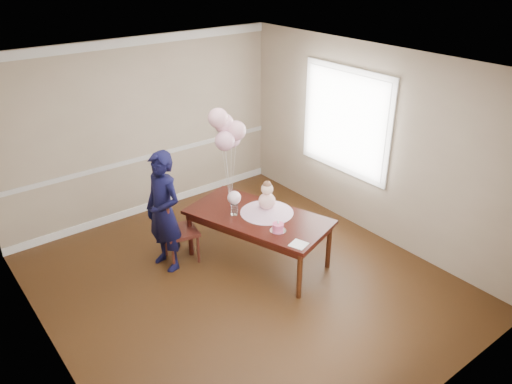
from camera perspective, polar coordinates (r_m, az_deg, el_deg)
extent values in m
cube|color=black|center=(6.41, -1.48, -10.32)|extent=(4.50, 5.00, 0.00)
cube|color=white|center=(5.26, -1.83, 13.98)|extent=(4.50, 5.00, 0.02)
cube|color=gray|center=(7.72, -12.79, 7.00)|extent=(4.50, 0.02, 2.70)
cube|color=gray|center=(4.24, 19.21, -11.11)|extent=(4.50, 0.02, 2.70)
cube|color=gray|center=(4.90, -23.49, -6.47)|extent=(0.02, 5.00, 2.70)
cube|color=gray|center=(7.15, 13.11, 5.42)|extent=(0.02, 5.00, 2.70)
cube|color=silver|center=(7.86, -12.43, 3.89)|extent=(4.50, 0.02, 0.07)
cube|color=silver|center=(7.40, -13.77, 16.36)|extent=(4.50, 0.02, 0.12)
cube|color=white|center=(8.21, -11.87, -1.53)|extent=(4.50, 0.02, 0.12)
cube|color=white|center=(7.37, 10.18, 7.98)|extent=(0.02, 1.66, 1.56)
cube|color=silver|center=(7.36, 10.08, 7.96)|extent=(0.01, 1.50, 1.40)
cube|color=black|center=(6.46, 0.24, -2.88)|extent=(1.45, 2.04, 0.05)
cube|color=black|center=(6.50, 0.24, -3.41)|extent=(1.34, 1.92, 0.09)
cylinder|color=black|center=(6.00, 5.00, -9.46)|extent=(0.08, 0.08, 0.64)
cylinder|color=black|center=(6.58, 8.31, -6.11)|extent=(0.08, 0.08, 0.64)
cylinder|color=black|center=(6.83, -7.54, -4.77)|extent=(0.08, 0.08, 0.64)
cylinder|color=black|center=(7.34, -3.61, -2.20)|extent=(0.08, 0.08, 0.64)
cone|color=#D69DBE|center=(6.51, 1.25, -1.97)|extent=(0.88, 0.88, 0.09)
sphere|color=#FFA1C5|center=(6.46, 1.26, -1.03)|extent=(0.22, 0.22, 0.22)
sphere|color=beige|center=(6.38, 1.28, 0.36)|extent=(0.16, 0.16, 0.16)
sphere|color=brown|center=(6.35, 1.28, 0.81)|extent=(0.11, 0.11, 0.11)
cylinder|color=silver|center=(6.13, 2.52, -4.42)|extent=(0.26, 0.26, 0.01)
cylinder|color=#DF4679|center=(6.10, 2.53, -4.02)|extent=(0.17, 0.17, 0.09)
sphere|color=white|center=(6.07, 2.54, -3.53)|extent=(0.03, 0.03, 0.03)
sphere|color=white|center=(6.10, 2.53, -3.37)|extent=(0.03, 0.03, 0.03)
cylinder|color=silver|center=(6.46, -2.48, -1.96)|extent=(0.12, 0.12, 0.15)
sphere|color=silver|center=(6.38, -2.51, -0.65)|extent=(0.17, 0.17, 0.17)
cube|color=white|center=(5.87, 4.90, -6.00)|extent=(0.23, 0.23, 0.01)
cylinder|color=silver|center=(6.77, -2.90, -1.16)|extent=(0.05, 0.05, 0.02)
sphere|color=#D99AB0|center=(6.33, -3.58, 5.85)|extent=(0.26, 0.26, 0.26)
sphere|color=#DA9AA7|center=(6.42, -2.28, 7.02)|extent=(0.26, 0.26, 0.26)
sphere|color=#EDA8BC|center=(6.41, -3.69, 7.84)|extent=(0.26, 0.26, 0.26)
sphere|color=#F0AAB7|center=(6.32, -4.36, 8.43)|extent=(0.26, 0.26, 0.26)
sphere|color=#F4ACCD|center=(6.56, -2.87, 6.19)|extent=(0.26, 0.26, 0.26)
cylinder|color=silver|center=(6.57, -3.22, 1.68)|extent=(0.08, 0.03, 0.77)
cylinder|color=silver|center=(6.61, -2.59, 2.27)|extent=(0.10, 0.02, 0.86)
cylinder|color=white|center=(6.60, -3.27, 2.66)|extent=(0.02, 0.09, 0.95)
cylinder|color=silver|center=(6.55, -3.59, 2.91)|extent=(0.10, 0.07, 1.04)
cylinder|color=white|center=(6.68, -2.88, 1.92)|extent=(0.10, 0.10, 0.71)
cube|color=#3B1510|center=(6.69, -8.60, -4.47)|extent=(0.50, 0.50, 0.05)
cylinder|color=#3D1810|center=(6.63, -9.43, -7.14)|extent=(0.05, 0.05, 0.41)
cylinder|color=#37140F|center=(6.71, -6.61, -6.49)|extent=(0.05, 0.05, 0.41)
cylinder|color=#37140F|center=(6.91, -10.27, -5.70)|extent=(0.05, 0.05, 0.41)
cylinder|color=#3E2310|center=(6.99, -7.57, -5.09)|extent=(0.05, 0.05, 0.41)
cylinder|color=#3E1411|center=(6.37, -9.92, -3.42)|extent=(0.05, 0.05, 0.53)
cylinder|color=#391A0F|center=(6.66, -10.77, -2.08)|extent=(0.05, 0.05, 0.53)
cube|color=#341A0E|center=(6.57, -10.28, -3.61)|extent=(0.11, 0.38, 0.05)
cube|color=#381B0F|center=(6.49, -10.38, -2.44)|extent=(0.11, 0.38, 0.05)
cube|color=#34170E|center=(6.42, -10.49, -1.25)|extent=(0.11, 0.38, 0.05)
imported|color=black|center=(6.41, -10.51, -2.24)|extent=(0.49, 0.65, 1.61)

